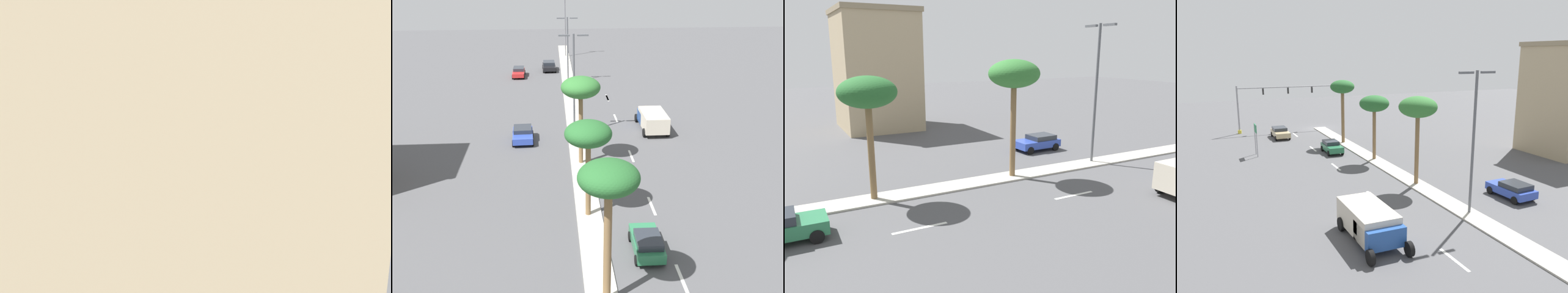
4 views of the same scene
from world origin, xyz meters
TOP-DOWN VIEW (x-y plane):
  - ground_plane at (0.00, 35.23)m, footprint 160.00×160.00m
  - median_curb at (0.00, 45.29)m, footprint 1.80×90.58m
  - lane_stripe_rear at (4.74, 13.44)m, footprint 0.20×2.80m
  - lane_stripe_outboard at (4.74, 22.22)m, footprint 0.20×2.80m
  - lane_stripe_mid at (4.74, 31.85)m, footprint 0.20×2.80m
  - lane_stripe_far at (4.74, 43.06)m, footprint 0.20×2.80m
  - lane_stripe_left at (4.74, 51.72)m, footprint 0.20×2.80m
  - lane_stripe_right at (4.74, 51.42)m, footprint 0.20×2.80m
  - palm_tree_far at (0.21, 11.82)m, footprint 3.09×3.09m
  - palm_tree_center at (-0.07, 21.16)m, footprint 3.22×3.22m
  - palm_tree_leading at (0.01, 30.50)m, footprint 3.35×3.35m
  - street_lamp_outboard at (-0.21, 37.87)m, footprint 2.90×0.24m
  - street_lamp_trailing at (-0.04, 59.81)m, footprint 2.90×0.24m
  - street_lamp_mid at (0.25, 79.82)m, footprint 2.90×0.24m
  - sedan_green_trailing at (3.21, 16.21)m, footprint 1.89×3.83m
  - sedan_black_near at (-2.77, 68.37)m, footprint 2.24×4.46m
  - sedan_blue_front at (-5.42, 36.54)m, footprint 2.22×3.94m
  - sedan_red_leading at (-7.40, 64.51)m, footprint 1.91×4.48m
  - box_truck at (8.09, 38.86)m, footprint 2.72×6.16m

SIDE VIEW (x-z plane):
  - ground_plane at x=0.00m, z-range 0.00..0.00m
  - lane_stripe_rear at x=4.74m, z-range 0.00..0.01m
  - lane_stripe_outboard at x=4.74m, z-range 0.00..0.01m
  - lane_stripe_mid at x=4.74m, z-range 0.00..0.01m
  - lane_stripe_far at x=4.74m, z-range 0.00..0.01m
  - lane_stripe_left at x=4.74m, z-range 0.00..0.01m
  - lane_stripe_right at x=4.74m, z-range 0.00..0.01m
  - median_curb at x=0.00m, z-range 0.00..0.12m
  - sedan_red_leading at x=-7.40m, z-range 0.06..1.39m
  - sedan_blue_front at x=-5.42m, z-range 0.06..1.39m
  - sedan_black_near at x=-2.77m, z-range 0.05..1.43m
  - sedan_green_trailing at x=3.21m, z-range 0.05..1.45m
  - box_truck at x=8.09m, z-range 0.15..2.22m
  - street_lamp_trailing at x=-0.04m, z-range 0.95..10.16m
  - street_lamp_outboard at x=-0.21m, z-range 0.97..11.17m
  - palm_tree_center at x=-0.07m, z-range 2.60..9.58m
  - street_lamp_mid at x=0.25m, z-range 0.98..11.91m
  - palm_tree_leading at x=0.01m, z-range 2.93..10.70m
  - palm_tree_far at x=0.21m, z-range 3.05..11.12m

